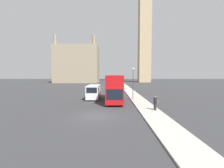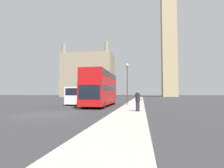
% 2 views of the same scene
% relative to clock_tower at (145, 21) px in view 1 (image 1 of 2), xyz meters
% --- Properties ---
extents(ground_plane, '(300.00, 300.00, 0.00)m').
position_rel_clock_tower_xyz_m(ground_plane, '(-20.70, -75.86, -36.61)').
color(ground_plane, '#333335').
extents(sidewalk_strip, '(2.62, 120.00, 0.15)m').
position_rel_clock_tower_xyz_m(sidewalk_strip, '(-14.39, -75.86, -36.54)').
color(sidewalk_strip, '#ADA89E').
rests_on(sidewalk_strip, ground_plane).
extents(clock_tower, '(7.47, 7.64, 71.46)m').
position_rel_clock_tower_xyz_m(clock_tower, '(0.00, 0.00, 0.00)').
color(clock_tower, tan).
rests_on(clock_tower, ground_plane).
extents(building_block_distant, '(24.40, 14.08, 25.51)m').
position_rel_clock_tower_xyz_m(building_block_distant, '(-39.64, -4.90, -26.11)').
color(building_block_distant, gray).
rests_on(building_block_distant, ground_plane).
extents(red_double_decker_bus, '(2.60, 10.10, 4.35)m').
position_rel_clock_tower_xyz_m(red_double_decker_bus, '(-18.62, -66.56, -34.18)').
color(red_double_decker_bus, '#B71114').
rests_on(red_double_decker_bus, ground_plane).
extents(white_van, '(2.13, 5.21, 2.52)m').
position_rel_clock_tower_xyz_m(white_van, '(-22.41, -64.40, -35.26)').
color(white_van, white).
rests_on(white_van, ground_plane).
extents(pedestrian, '(0.55, 0.39, 1.73)m').
position_rel_clock_tower_xyz_m(pedestrian, '(-13.72, -73.67, -35.60)').
color(pedestrian, '#23232D').
rests_on(pedestrian, sidewalk_strip).
extents(street_lamp, '(0.36, 0.36, 5.52)m').
position_rel_clock_tower_xyz_m(street_lamp, '(-15.29, -65.12, -32.82)').
color(street_lamp, '#38383D').
rests_on(street_lamp, sidewalk_strip).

